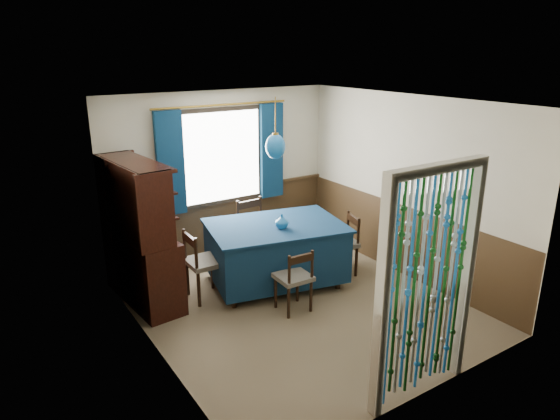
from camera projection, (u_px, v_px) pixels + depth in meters
floor at (298, 305)px, 6.22m from camera, size 4.00×4.00×0.00m
ceiling at (300, 102)px, 5.45m from camera, size 4.00×4.00×0.00m
wall_back at (221, 176)px, 7.43m from camera, size 3.60×0.00×3.60m
wall_front at (434, 271)px, 4.25m from camera, size 3.60×0.00×3.60m
wall_left at (150, 242)px, 4.90m from camera, size 0.00×4.00×4.00m
wall_right at (407, 188)px, 6.77m from camera, size 0.00×4.00×4.00m
wainscot_back at (224, 223)px, 7.65m from camera, size 3.60×0.00×3.60m
wainscot_front at (425, 347)px, 4.49m from camera, size 3.60×0.00×3.60m
wainscot_left at (157, 309)px, 5.14m from camera, size 0.00×4.00×4.00m
wainscot_right at (402, 240)px, 7.00m from camera, size 0.00×4.00×4.00m
window at (222, 156)px, 7.30m from camera, size 1.32×0.12×1.42m
doorway at (427, 290)px, 4.36m from camera, size 1.16×0.12×2.18m
dining_table at (276, 250)px, 6.68m from camera, size 1.97×1.56×0.85m
chair_near at (295, 278)px, 5.98m from camera, size 0.41×0.40×0.81m
chair_far at (256, 230)px, 7.33m from camera, size 0.49×0.47×0.96m
chair_left at (203, 263)px, 6.28m from camera, size 0.44×0.46×0.91m
chair_right at (343, 242)px, 7.01m from camera, size 0.51×0.52×0.86m
sideboard at (141, 255)px, 6.18m from camera, size 0.60×1.42×1.80m
pendant_lamp at (275, 146)px, 6.24m from camera, size 0.25×0.25×0.77m
vase_table at (282, 222)px, 6.41m from camera, size 0.20×0.20×0.17m
bowl_shelf at (151, 212)px, 5.75m from camera, size 0.28×0.28×0.05m
vase_sideboard at (135, 219)px, 6.37m from camera, size 0.17×0.17×0.16m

